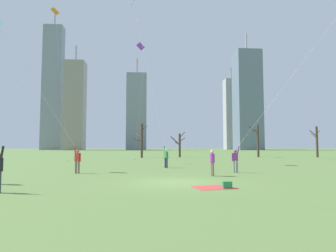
{
  "coord_description": "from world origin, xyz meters",
  "views": [
    {
      "loc": [
        -1.58,
        -14.67,
        1.87
      ],
      "look_at": [
        0.0,
        6.0,
        3.33
      ],
      "focal_mm": 30.24,
      "sensor_mm": 36.0,
      "label": 1
    }
  ],
  "objects_px": {
    "kite_flyer_far_back_yellow": "(258,129)",
    "kite_flyer_midfield_center_pink": "(35,56)",
    "bare_tree_center": "(142,139)",
    "distant_kite_drifting_right_orange": "(56,23)",
    "bare_tree_rightmost": "(258,140)",
    "bare_tree_right_of_center": "(179,144)",
    "bystander_strolling_midfield": "(212,161)",
    "kite_flyer_midfield_left_teal": "(56,124)",
    "bare_tree_leftmost": "(317,141)",
    "kite_flyer_foreground_right_white": "(157,117)",
    "picnic_spot": "(221,186)",
    "distant_kite_low_near_trees_purple": "(143,54)"
  },
  "relations": [
    {
      "from": "kite_flyer_far_back_yellow",
      "to": "kite_flyer_midfield_center_pink",
      "type": "bearing_deg",
      "value": -145.37
    },
    {
      "from": "kite_flyer_far_back_yellow",
      "to": "kite_flyer_midfield_center_pink",
      "type": "distance_m",
      "value": 15.17
    },
    {
      "from": "kite_flyer_midfield_center_pink",
      "to": "bare_tree_center",
      "type": "relative_size",
      "value": 3.29
    },
    {
      "from": "kite_flyer_far_back_yellow",
      "to": "distant_kite_drifting_right_orange",
      "type": "bearing_deg",
      "value": 143.81
    },
    {
      "from": "bare_tree_rightmost",
      "to": "bare_tree_right_of_center",
      "type": "bearing_deg",
      "value": 177.05
    },
    {
      "from": "kite_flyer_midfield_center_pink",
      "to": "bystander_strolling_midfield",
      "type": "distance_m",
      "value": 11.46
    },
    {
      "from": "kite_flyer_midfield_center_pink",
      "to": "bare_tree_center",
      "type": "distance_m",
      "value": 34.57
    },
    {
      "from": "kite_flyer_midfield_left_teal",
      "to": "bare_tree_leftmost",
      "type": "bearing_deg",
      "value": 35.27
    },
    {
      "from": "kite_flyer_foreground_right_white",
      "to": "bare_tree_leftmost",
      "type": "xyz_separation_m",
      "value": [
        27.3,
        19.47,
        -1.82
      ]
    },
    {
      "from": "kite_flyer_foreground_right_white",
      "to": "kite_flyer_midfield_left_teal",
      "type": "bearing_deg",
      "value": -145.58
    },
    {
      "from": "kite_flyer_far_back_yellow",
      "to": "bare_tree_right_of_center",
      "type": "bearing_deg",
      "value": 95.12
    },
    {
      "from": "picnic_spot",
      "to": "bare_tree_rightmost",
      "type": "bearing_deg",
      "value": 65.61
    },
    {
      "from": "kite_flyer_far_back_yellow",
      "to": "kite_flyer_foreground_right_white",
      "type": "relative_size",
      "value": 0.91
    },
    {
      "from": "kite_flyer_far_back_yellow",
      "to": "picnic_spot",
      "type": "bearing_deg",
      "value": -122.68
    },
    {
      "from": "distant_kite_drifting_right_orange",
      "to": "bare_tree_center",
      "type": "bearing_deg",
      "value": 50.42
    },
    {
      "from": "kite_flyer_midfield_left_teal",
      "to": "bare_tree_right_of_center",
      "type": "bearing_deg",
      "value": 65.94
    },
    {
      "from": "distant_kite_low_near_trees_purple",
      "to": "kite_flyer_far_back_yellow",
      "type": "bearing_deg",
      "value": -65.89
    },
    {
      "from": "bare_tree_leftmost",
      "to": "bare_tree_rightmost",
      "type": "bearing_deg",
      "value": 171.35
    },
    {
      "from": "distant_kite_low_near_trees_purple",
      "to": "distant_kite_drifting_right_orange",
      "type": "bearing_deg",
      "value": -152.46
    },
    {
      "from": "distant_kite_low_near_trees_purple",
      "to": "picnic_spot",
      "type": "height_order",
      "value": "distant_kite_low_near_trees_purple"
    },
    {
      "from": "bare_tree_center",
      "to": "bare_tree_right_of_center",
      "type": "xyz_separation_m",
      "value": [
        6.29,
        1.71,
        -0.79
      ]
    },
    {
      "from": "kite_flyer_foreground_right_white",
      "to": "bare_tree_leftmost",
      "type": "distance_m",
      "value": 33.58
    },
    {
      "from": "bare_tree_leftmost",
      "to": "kite_flyer_foreground_right_white",
      "type": "bearing_deg",
      "value": -144.5
    },
    {
      "from": "bare_tree_leftmost",
      "to": "kite_flyer_midfield_left_teal",
      "type": "bearing_deg",
      "value": -144.73
    },
    {
      "from": "distant_kite_low_near_trees_purple",
      "to": "bare_tree_rightmost",
      "type": "xyz_separation_m",
      "value": [
        19.31,
        7.77,
        -11.78
      ]
    },
    {
      "from": "kite_flyer_far_back_yellow",
      "to": "kite_flyer_midfield_left_teal",
      "type": "xyz_separation_m",
      "value": [
        -14.37,
        0.81,
        0.32
      ]
    },
    {
      "from": "distant_kite_low_near_trees_purple",
      "to": "bare_tree_leftmost",
      "type": "height_order",
      "value": "distant_kite_low_near_trees_purple"
    },
    {
      "from": "kite_flyer_midfield_left_teal",
      "to": "bare_tree_leftmost",
      "type": "relative_size",
      "value": 2.4
    },
    {
      "from": "bare_tree_rightmost",
      "to": "distant_kite_drifting_right_orange",
      "type": "bearing_deg",
      "value": -156.08
    },
    {
      "from": "kite_flyer_midfield_center_pink",
      "to": "bare_tree_leftmost",
      "type": "bearing_deg",
      "value": 46.04
    },
    {
      "from": "kite_flyer_midfield_center_pink",
      "to": "bare_tree_center",
      "type": "height_order",
      "value": "kite_flyer_midfield_center_pink"
    },
    {
      "from": "distant_kite_drifting_right_orange",
      "to": "picnic_spot",
      "type": "relative_size",
      "value": 9.03
    },
    {
      "from": "kite_flyer_foreground_right_white",
      "to": "picnic_spot",
      "type": "xyz_separation_m",
      "value": [
        2.36,
        -13.08,
        -4.42
      ]
    },
    {
      "from": "kite_flyer_midfield_center_pink",
      "to": "bare_tree_right_of_center",
      "type": "bearing_deg",
      "value": 74.65
    },
    {
      "from": "kite_flyer_far_back_yellow",
      "to": "bare_tree_center",
      "type": "height_order",
      "value": "kite_flyer_far_back_yellow"
    },
    {
      "from": "bystander_strolling_midfield",
      "to": "bare_tree_center",
      "type": "xyz_separation_m",
      "value": [
        -4.89,
        28.02,
        2.06
      ]
    },
    {
      "from": "distant_kite_low_near_trees_purple",
      "to": "bare_tree_center",
      "type": "bearing_deg",
      "value": 91.99
    },
    {
      "from": "kite_flyer_far_back_yellow",
      "to": "distant_kite_low_near_trees_purple",
      "type": "relative_size",
      "value": 1.03
    },
    {
      "from": "kite_flyer_midfield_left_teal",
      "to": "bystander_strolling_midfield",
      "type": "bearing_deg",
      "value": -16.2
    },
    {
      "from": "kite_flyer_midfield_left_teal",
      "to": "bystander_strolling_midfield",
      "type": "relative_size",
      "value": 7.58
    },
    {
      "from": "kite_flyer_far_back_yellow",
      "to": "bystander_strolling_midfield",
      "type": "xyz_separation_m",
      "value": [
        -3.86,
        -2.24,
        -2.19
      ]
    },
    {
      "from": "kite_flyer_far_back_yellow",
      "to": "distant_kite_drifting_right_orange",
      "type": "xyz_separation_m",
      "value": [
        -18.73,
        13.7,
        13.26
      ]
    },
    {
      "from": "kite_flyer_foreground_right_white",
      "to": "bare_tree_rightmost",
      "type": "height_order",
      "value": "kite_flyer_foreground_right_white"
    },
    {
      "from": "bare_tree_leftmost",
      "to": "bare_tree_center",
      "type": "bearing_deg",
      "value": 179.16
    },
    {
      "from": "kite_flyer_far_back_yellow",
      "to": "picnic_spot",
      "type": "xyz_separation_m",
      "value": [
        -4.62,
        -7.2,
        -3.01
      ]
    },
    {
      "from": "bare_tree_leftmost",
      "to": "bare_tree_right_of_center",
      "type": "distance_m",
      "value": 22.89
    },
    {
      "from": "distant_kite_drifting_right_orange",
      "to": "bare_tree_rightmost",
      "type": "xyz_separation_m",
      "value": [
        29.52,
        13.1,
        -13.42
      ]
    },
    {
      "from": "bystander_strolling_midfield",
      "to": "picnic_spot",
      "type": "height_order",
      "value": "bystander_strolling_midfield"
    },
    {
      "from": "distant_kite_drifting_right_orange",
      "to": "bystander_strolling_midfield",
      "type": "bearing_deg",
      "value": -47.0
    },
    {
      "from": "kite_flyer_far_back_yellow",
      "to": "bare_tree_right_of_center",
      "type": "distance_m",
      "value": 27.61
    }
  ]
}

